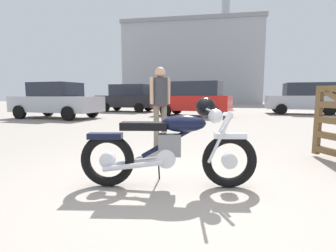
{
  "coord_description": "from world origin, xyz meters",
  "views": [
    {
      "loc": [
        0.57,
        -2.74,
        1.09
      ],
      "look_at": [
        -0.32,
        0.54,
        0.67
      ],
      "focal_mm": 26.98,
      "sensor_mm": 36.0,
      "label": 1
    }
  ],
  "objects_px": {
    "vintage_motorcycle": "(173,146)",
    "pale_sedan_back": "(194,98)",
    "silver_sedan_mid": "(56,100)",
    "dark_sedan_left": "(304,98)",
    "red_hatchback_near": "(128,98)",
    "bystander": "(160,98)"
  },
  "relations": [
    {
      "from": "bystander",
      "to": "silver_sedan_mid",
      "type": "relative_size",
      "value": 0.39
    },
    {
      "from": "vintage_motorcycle",
      "to": "pale_sedan_back",
      "type": "distance_m",
      "value": 10.46
    },
    {
      "from": "red_hatchback_near",
      "to": "dark_sedan_left",
      "type": "bearing_deg",
      "value": -175.84
    },
    {
      "from": "bystander",
      "to": "dark_sedan_left",
      "type": "distance_m",
      "value": 12.25
    },
    {
      "from": "red_hatchback_near",
      "to": "vintage_motorcycle",
      "type": "bearing_deg",
      "value": 117.62
    },
    {
      "from": "bystander",
      "to": "silver_sedan_mid",
      "type": "bearing_deg",
      "value": 10.13
    },
    {
      "from": "vintage_motorcycle",
      "to": "red_hatchback_near",
      "type": "relative_size",
      "value": 0.52
    },
    {
      "from": "vintage_motorcycle",
      "to": "red_hatchback_near",
      "type": "distance_m",
      "value": 14.23
    },
    {
      "from": "bystander",
      "to": "red_hatchback_near",
      "type": "relative_size",
      "value": 0.42
    },
    {
      "from": "vintage_motorcycle",
      "to": "red_hatchback_near",
      "type": "bearing_deg",
      "value": 102.53
    },
    {
      "from": "dark_sedan_left",
      "to": "bystander",
      "type": "bearing_deg",
      "value": 64.83
    },
    {
      "from": "bystander",
      "to": "silver_sedan_mid",
      "type": "height_order",
      "value": "silver_sedan_mid"
    },
    {
      "from": "vintage_motorcycle",
      "to": "bystander",
      "type": "relative_size",
      "value": 1.23
    },
    {
      "from": "bystander",
      "to": "red_hatchback_near",
      "type": "height_order",
      "value": "red_hatchback_near"
    },
    {
      "from": "silver_sedan_mid",
      "to": "dark_sedan_left",
      "type": "xyz_separation_m",
      "value": [
        11.93,
        5.97,
        0.08
      ]
    },
    {
      "from": "vintage_motorcycle",
      "to": "red_hatchback_near",
      "type": "xyz_separation_m",
      "value": [
        -6.28,
        12.76,
        0.43
      ]
    },
    {
      "from": "silver_sedan_mid",
      "to": "dark_sedan_left",
      "type": "distance_m",
      "value": 13.34
    },
    {
      "from": "dark_sedan_left",
      "to": "pale_sedan_back",
      "type": "bearing_deg",
      "value": 26.7
    },
    {
      "from": "vintage_motorcycle",
      "to": "pale_sedan_back",
      "type": "bearing_deg",
      "value": 84.29
    },
    {
      "from": "bystander",
      "to": "silver_sedan_mid",
      "type": "xyz_separation_m",
      "value": [
        -6.68,
        5.1,
        -0.18
      ]
    },
    {
      "from": "pale_sedan_back",
      "to": "red_hatchback_near",
      "type": "xyz_separation_m",
      "value": [
        -4.83,
        2.41,
        0.0
      ]
    },
    {
      "from": "bystander",
      "to": "red_hatchback_near",
      "type": "distance_m",
      "value": 11.88
    }
  ]
}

